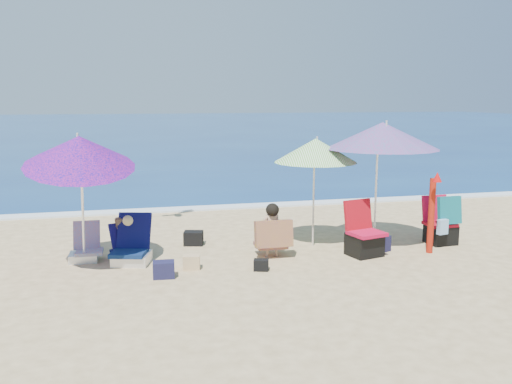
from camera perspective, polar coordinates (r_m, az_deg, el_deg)
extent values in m
plane|color=#D8BC84|center=(8.60, 3.53, -8.28)|extent=(120.00, 120.00, 0.00)
cube|color=navy|center=(52.93, -10.89, 6.75)|extent=(120.00, 80.00, 0.12)
cube|color=white|center=(13.40, -2.83, -1.57)|extent=(120.00, 0.50, 0.04)
cylinder|color=white|center=(10.10, 12.45, 0.36)|extent=(0.05, 0.05, 2.10)
cone|color=#CC1B7A|center=(9.91, 13.08, 5.78)|extent=(2.62, 2.62, 0.47)
cylinder|color=white|center=(9.81, 13.50, 6.95)|extent=(0.04, 0.04, 0.13)
cylinder|color=silver|center=(9.87, 6.05, -0.49)|extent=(0.04, 0.04, 1.82)
cone|color=#44B51B|center=(9.80, 6.27, 4.35)|extent=(1.67, 1.67, 0.43)
cylinder|color=white|center=(9.84, 6.41, 5.49)|extent=(0.03, 0.03, 0.11)
cylinder|color=white|center=(8.99, -17.69, -1.57)|extent=(0.12, 0.50, 1.88)
cone|color=#B1197E|center=(8.66, -18.01, 4.08)|extent=(1.92, 1.98, 0.87)
cylinder|color=silver|center=(8.64, -18.19, 5.49)|extent=(0.04, 0.07, 0.13)
cylinder|color=#A21B0B|center=(9.89, 17.88, -2.40)|extent=(0.14, 0.14, 1.31)
cone|color=red|center=(9.57, 18.45, 1.50)|extent=(0.19, 0.19, 0.16)
cube|color=#0C1F44|center=(9.08, -13.17, -6.24)|extent=(0.66, 0.61, 0.07)
cube|color=#0B0D3E|center=(9.29, -12.64, -3.97)|extent=(0.61, 0.45, 0.58)
cube|color=silver|center=(9.16, -12.88, -6.80)|extent=(0.68, 0.64, 0.17)
cube|color=#DA6C4C|center=(9.46, -17.05, -6.02)|extent=(0.44, 0.39, 0.05)
cube|color=#D5634B|center=(9.64, -17.31, -4.31)|extent=(0.44, 0.26, 0.46)
cube|color=silver|center=(9.52, -17.61, -6.50)|extent=(0.46, 0.40, 0.14)
cube|color=#BF0D35|center=(9.42, 11.54, -4.28)|extent=(0.64, 0.60, 0.06)
cube|color=#A00B15|center=(9.57, 10.62, -2.38)|extent=(0.56, 0.28, 0.54)
cube|color=black|center=(9.54, 11.27, -5.42)|extent=(0.62, 0.58, 0.39)
cube|color=#AA0C1B|center=(10.60, 18.71, -3.20)|extent=(0.52, 0.47, 0.05)
cube|color=#C10D34|center=(10.73, 18.19, -1.64)|extent=(0.51, 0.16, 0.50)
cube|color=black|center=(10.66, 18.77, -4.21)|extent=(0.50, 0.45, 0.36)
cube|color=#096C77|center=(10.41, 19.61, -1.81)|extent=(0.45, 0.18, 0.51)
cube|color=#8BB8DF|center=(10.26, 18.95, -3.47)|extent=(0.21, 0.13, 0.27)
imported|color=tan|center=(9.24, 1.61, -4.01)|extent=(0.34, 0.22, 0.92)
cube|color=#3A0F6D|center=(9.36, 1.54, -5.58)|extent=(0.51, 0.45, 0.06)
cube|color=#450D60|center=(9.12, 1.87, -4.39)|extent=(0.63, 0.23, 0.47)
sphere|color=black|center=(9.13, 1.73, -1.88)|extent=(0.22, 0.22, 0.22)
imported|color=tan|center=(9.45, -14.02, -4.66)|extent=(0.41, 0.37, 0.70)
cube|color=#0B1140|center=(9.35, -13.48, -6.07)|extent=(0.53, 0.50, 0.05)
cube|color=#0E0B42|center=(9.40, -13.73, -4.53)|extent=(0.49, 0.38, 0.45)
sphere|color=tan|center=(9.11, -13.27, -2.93)|extent=(0.17, 0.17, 0.17)
cube|color=#191836|center=(8.37, -9.64, -8.01)|extent=(0.34, 0.25, 0.25)
cube|color=black|center=(10.10, -6.56, -4.82)|extent=(0.39, 0.33, 0.25)
cube|color=tan|center=(8.72, -6.78, -7.30)|extent=(0.29, 0.22, 0.22)
cube|color=#191836|center=(9.87, 12.67, -5.28)|extent=(0.45, 0.40, 0.28)
cube|color=black|center=(8.60, 0.54, -7.65)|extent=(0.27, 0.22, 0.18)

